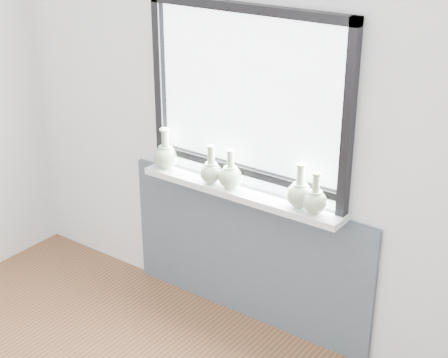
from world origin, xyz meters
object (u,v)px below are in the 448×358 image
Objects in this scene: vase_c at (230,176)px; windowsill at (240,192)px; vase_d at (300,193)px; vase_e at (315,200)px; vase_b at (211,171)px; vase_a at (166,155)px.

windowsill is at bearing 14.46° from vase_c.
vase_d reaches higher than vase_e.
windowsill is 5.73× the size of vase_e.
vase_b and vase_c have the same top height.
vase_b is at bearing -179.29° from vase_e.
vase_c is 0.93× the size of vase_d.
vase_b reaches higher than windowsill.
vase_c is 1.01× the size of vase_e.
vase_c is (-0.06, -0.02, 0.09)m from windowsill.
vase_b is at bearing -177.70° from vase_d.
vase_e is (0.56, 0.00, -0.00)m from vase_c.
vase_a reaches higher than vase_b.
windowsill is 0.22m from vase_b.
vase_c is at bearing -179.88° from vase_e.
windowsill is at bearing 178.38° from vase_e.
vase_a is at bearing 179.29° from vase_e.
vase_a is 1.06m from vase_e.
vase_e is at bearing -0.71° from vase_a.
vase_c reaches higher than vase_e.
vase_a is (-0.56, -0.00, 0.10)m from windowsill.
vase_a is 0.50m from vase_c.
vase_a is at bearing -179.90° from windowsill.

